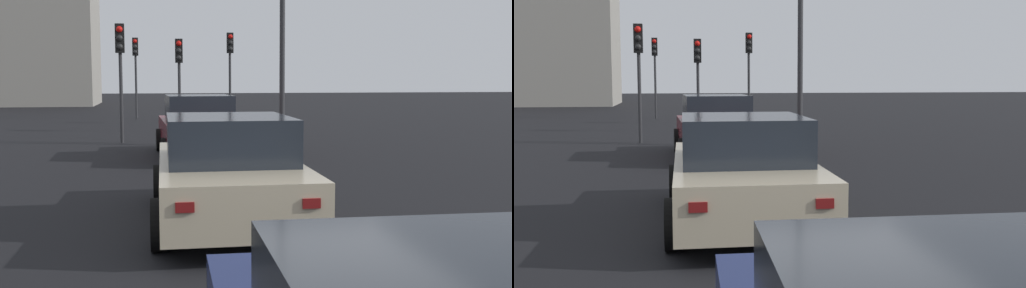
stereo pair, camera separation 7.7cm
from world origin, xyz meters
TOP-DOWN VIEW (x-y plane):
  - car_maroon_lead at (10.62, 0.06)m, footprint 4.46×2.18m
  - car_beige_second at (3.23, 0.20)m, footprint 4.60×2.16m
  - traffic_light_near_left at (14.31, 2.21)m, footprint 0.32×0.28m
  - traffic_light_near_right at (21.91, -2.23)m, footprint 0.32×0.29m
  - traffic_light_far_left at (26.26, 2.05)m, footprint 0.32×0.29m
  - traffic_light_far_right at (18.10, 0.21)m, footprint 0.32×0.29m
  - building_facade_left at (44.22, 10.00)m, footprint 8.20×8.93m

SIDE VIEW (x-z plane):
  - car_beige_second at x=3.23m, z-range -0.03..1.51m
  - car_maroon_lead at x=10.62m, z-range -0.04..1.59m
  - traffic_light_far_right at x=18.10m, z-range 0.79..4.33m
  - traffic_light_near_left at x=14.31m, z-range 0.83..4.58m
  - traffic_light_near_right at x=21.91m, z-range 0.89..4.98m
  - traffic_light_far_left at x=26.26m, z-range 0.90..5.00m
  - building_facade_left at x=44.22m, z-range 0.00..12.47m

